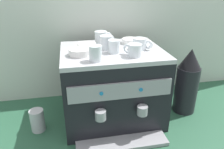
# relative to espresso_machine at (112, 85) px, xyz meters

# --- Properties ---
(ground_plane) EXTENTS (4.00, 4.00, 0.00)m
(ground_plane) POSITION_rel_espresso_machine_xyz_m (0.00, 0.00, -0.22)
(ground_plane) COLOR #28563D
(tiled_backsplash_wall) EXTENTS (2.80, 0.03, 1.17)m
(tiled_backsplash_wall) POSITION_rel_espresso_machine_xyz_m (0.00, 0.35, 0.36)
(tiled_backsplash_wall) COLOR silver
(tiled_backsplash_wall) RESTS_ON ground_plane
(espresso_machine) EXTENTS (0.58, 0.57, 0.45)m
(espresso_machine) POSITION_rel_espresso_machine_xyz_m (0.00, 0.00, 0.00)
(espresso_machine) COLOR black
(espresso_machine) RESTS_ON ground_plane
(ceramic_cup_0) EXTENTS (0.11, 0.08, 0.07)m
(ceramic_cup_0) POSITION_rel_espresso_machine_xyz_m (0.16, -0.02, 0.26)
(ceramic_cup_0) COLOR silver
(ceramic_cup_0) RESTS_ON espresso_machine
(ceramic_cup_1) EXTENTS (0.09, 0.10, 0.07)m
(ceramic_cup_1) POSITION_rel_espresso_machine_xyz_m (0.09, -0.12, 0.26)
(ceramic_cup_1) COLOR silver
(ceramic_cup_1) RESTS_ON espresso_machine
(ceramic_cup_2) EXTENTS (0.10, 0.10, 0.08)m
(ceramic_cup_2) POSITION_rel_espresso_machine_xyz_m (-0.03, 0.03, 0.27)
(ceramic_cup_2) COLOR silver
(ceramic_cup_2) RESTS_ON espresso_machine
(ceramic_cup_3) EXTENTS (0.06, 0.10, 0.08)m
(ceramic_cup_3) POSITION_rel_espresso_machine_xyz_m (-0.11, -0.15, 0.27)
(ceramic_cup_3) COLOR silver
(ceramic_cup_3) RESTS_ON espresso_machine
(ceramic_cup_4) EXTENTS (0.06, 0.10, 0.07)m
(ceramic_cup_4) POSITION_rel_espresso_machine_xyz_m (0.00, -0.04, 0.26)
(ceramic_cup_4) COLOR silver
(ceramic_cup_4) RESTS_ON espresso_machine
(ceramic_cup_5) EXTENTS (0.12, 0.08, 0.08)m
(ceramic_cup_5) POSITION_rel_espresso_machine_xyz_m (-0.04, 0.12, 0.27)
(ceramic_cup_5) COLOR silver
(ceramic_cup_5) RESTS_ON espresso_machine
(ceramic_bowl_0) EXTENTS (0.11, 0.11, 0.03)m
(ceramic_bowl_0) POSITION_rel_espresso_machine_xyz_m (-0.14, 0.06, 0.24)
(ceramic_bowl_0) COLOR white
(ceramic_bowl_0) RESTS_ON espresso_machine
(ceramic_bowl_1) EXTENTS (0.12, 0.12, 0.04)m
(ceramic_bowl_1) POSITION_rel_espresso_machine_xyz_m (-0.19, -0.05, 0.24)
(ceramic_bowl_1) COLOR white
(ceramic_bowl_1) RESTS_ON espresso_machine
(ceramic_bowl_2) EXTENTS (0.11, 0.11, 0.03)m
(ceramic_bowl_2) POSITION_rel_espresso_machine_xyz_m (0.14, 0.11, 0.24)
(ceramic_bowl_2) COLOR white
(ceramic_bowl_2) RESTS_ON espresso_machine
(coffee_grinder) EXTENTS (0.15, 0.15, 0.43)m
(coffee_grinder) POSITION_rel_espresso_machine_xyz_m (0.49, -0.02, -0.01)
(coffee_grinder) COLOR black
(coffee_grinder) RESTS_ON ground_plane
(milk_pitcher) EXTENTS (0.08, 0.08, 0.13)m
(milk_pitcher) POSITION_rel_espresso_machine_xyz_m (-0.46, -0.05, -0.16)
(milk_pitcher) COLOR #B7B7BC
(milk_pitcher) RESTS_ON ground_plane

